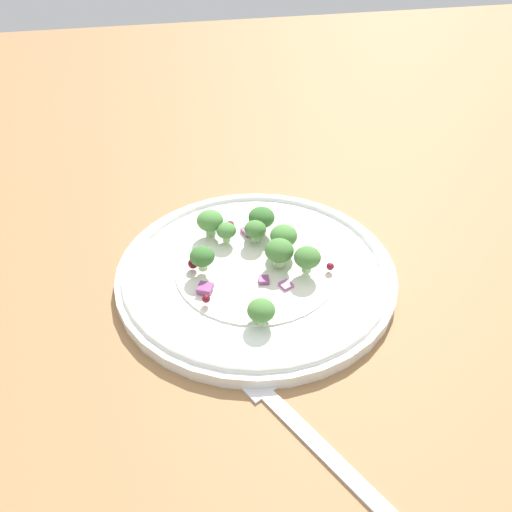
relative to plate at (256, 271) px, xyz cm
name	(u,v)px	position (x,y,z in cm)	size (l,w,h in cm)	color
ground_plane	(271,265)	(-2.70, 2.16, -1.86)	(180.00, 180.00, 2.00)	olive
plate	(256,271)	(0.00, 0.00, 0.00)	(27.29, 27.29, 1.70)	white
dressing_pool	(256,267)	(0.00, 0.00, 0.44)	(15.83, 15.83, 0.20)	white
broccoli_floret_0	(255,230)	(-3.68, 0.68, 2.25)	(2.23, 2.23, 2.26)	#8EB77A
broccoli_floret_1	(261,311)	(7.37, -1.05, 1.82)	(2.42, 2.42, 2.45)	#ADD18E
broccoli_floret_2	(282,251)	(0.48, 2.45, 2.47)	(2.81, 2.81, 2.84)	#ADD18E
broccoli_floret_3	(202,257)	(0.01, -5.16, 2.56)	(2.37, 2.37, 2.39)	#ADD18E
broccoli_floret_4	(284,236)	(-1.63, 3.12, 2.55)	(2.72, 2.72, 2.75)	#ADD18E
broccoli_floret_5	(210,221)	(-5.75, -3.65, 2.48)	(2.73, 2.73, 2.76)	#8EB77A
broccoli_floret_6	(262,218)	(-5.25, 1.66, 2.48)	(2.74, 2.74, 2.77)	#8EB77A
broccoli_floret_7	(307,258)	(2.06, 4.49, 2.51)	(2.56, 2.56, 2.60)	#9EC684
broccoli_floret_8	(226,231)	(-4.40, -2.20, 2.01)	(2.04, 2.04, 2.06)	#ADD18E
cranberry_0	(193,264)	(-0.75, -6.03, 1.29)	(0.99, 0.99, 0.99)	#4C0A14
cranberry_1	(330,266)	(2.19, 6.81, 1.19)	(0.77, 0.77, 0.77)	maroon
cranberry_2	(280,229)	(-5.02, 3.61, 0.95)	(0.77, 0.77, 0.77)	#4C0A14
cranberry_3	(230,224)	(-6.61, -1.46, 1.17)	(0.84, 0.84, 0.84)	maroon
cranberry_4	(206,299)	(4.35, -5.42, 1.25)	(0.73, 0.73, 0.73)	maroon
onion_bit_0	(249,231)	(-5.53, 0.34, 0.75)	(1.32, 1.32, 0.55)	#934C84
onion_bit_1	(282,286)	(3.40, 1.75, 0.61)	(1.07, 1.10, 0.53)	#A35B93
onion_bit_2	(205,288)	(2.65, -5.32, 1.01)	(1.30, 1.31, 0.50)	#843D75
onion_bit_3	(264,280)	(2.39, 0.27, 0.81)	(0.97, 0.96, 0.42)	#843D75
fork	(308,434)	(18.02, 0.16, -0.61)	(17.26, 10.33, 0.50)	silver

